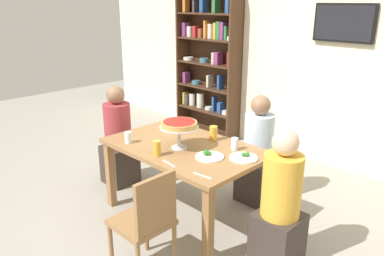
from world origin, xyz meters
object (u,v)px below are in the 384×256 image
beer_glass_amber_tall (213,133)px  cutlery_fork_far (202,176)px  cutlery_knife_near (177,126)px  television (344,23)px  salad_plate_far_diner (244,157)px  diner_head_east (280,210)px  cutlery_fork_near (169,164)px  beer_glass_amber_short (157,148)px  diner_head_west (119,143)px  diner_far_right (258,157)px  deep_dish_pizza_stand (179,126)px  water_glass_clear_far (128,138)px  bookshelf (209,61)px  dining_table (185,155)px  chair_near_right (147,219)px  salad_plate_near_diner (209,156)px  water_glass_clear_near (235,144)px

beer_glass_amber_tall → cutlery_fork_far: beer_glass_amber_tall is taller
beer_glass_amber_tall → cutlery_knife_near: 0.57m
television → salad_plate_far_diner: size_ratio=2.87×
diner_head_east → cutlery_fork_near: size_ratio=6.39×
salad_plate_far_diner → beer_glass_amber_short: beer_glass_amber_short is taller
diner_head_west → diner_far_right: bearing=29.3°
diner_head_west → cutlery_fork_far: size_ratio=6.39×
deep_dish_pizza_stand → salad_plate_far_diner: bearing=21.5°
diner_far_right → water_glass_clear_far: diner_far_right is taller
television → deep_dish_pizza_stand: television is taller
bookshelf → diner_head_west: 2.19m
salad_plate_far_diner → water_glass_clear_far: size_ratio=2.28×
dining_table → diner_far_right: (0.32, 0.75, -0.15)m
bookshelf → diner_head_east: bearing=-37.8°
cutlery_knife_near → cutlery_fork_far: size_ratio=1.00×
diner_head_west → water_glass_clear_far: 0.76m
bookshelf → television: size_ratio=3.12×
cutlery_fork_near → cutlery_knife_near: size_ratio=1.00×
dining_table → bookshelf: bearing=127.3°
dining_table → salad_plate_far_diner: 0.61m
chair_near_right → cutlery_fork_near: bearing=26.6°
deep_dish_pizza_stand → cutlery_knife_near: (-0.48, 0.42, -0.21)m
diner_head_east → diner_head_west: bearing=1.0°
diner_head_east → chair_near_right: 1.02m
deep_dish_pizza_stand → beer_glass_amber_tall: size_ratio=2.51×
bookshelf → cutlery_fork_far: 3.18m
television → deep_dish_pizza_stand: 2.38m
deep_dish_pizza_stand → chair_near_right: bearing=-60.6°
bookshelf → salad_plate_near_diner: bearing=-47.5°
beer_glass_amber_tall → beer_glass_amber_short: (-0.09, -0.63, -0.00)m
water_glass_clear_far → television: bearing=70.0°
diner_head_west → deep_dish_pizza_stand: (1.07, -0.05, 0.47)m
deep_dish_pizza_stand → cutlery_fork_near: (0.20, -0.30, -0.21)m
television → diner_far_right: size_ratio=0.62×
water_glass_clear_near → cutlery_knife_near: water_glass_clear_near is taller
beer_glass_amber_tall → beer_glass_amber_short: 0.64m
dining_table → water_glass_clear_far: size_ratio=13.56×
bookshelf → water_glass_clear_far: bookshelf is taller
salad_plate_near_diner → beer_glass_amber_tall: (-0.26, 0.34, 0.06)m
diner_far_right → salad_plate_far_diner: size_ratio=4.66×
cutlery_knife_near → beer_glass_amber_short: bearing=114.9°
salad_plate_near_diner → diner_head_east: bearing=4.4°
bookshelf → beer_glass_amber_short: bearing=-56.8°
television → water_glass_clear_far: 2.77m
salad_plate_near_diner → cutlery_fork_far: (0.21, -0.31, -0.01)m
television → chair_near_right: size_ratio=0.81×
bookshelf → beer_glass_amber_tall: bearing=-46.5°
diner_head_west → bookshelf: bearing=103.1°
diner_head_west → beer_glass_amber_short: diner_head_west is taller
diner_head_west → water_glass_clear_near: bearing=10.6°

